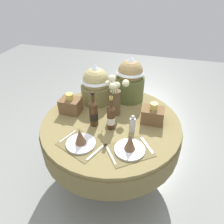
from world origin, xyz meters
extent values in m
plane|color=gray|center=(0.00, 0.00, 0.00)|extent=(8.00, 8.00, 0.00)
cylinder|color=olive|center=(0.00, 0.00, 0.76)|extent=(1.29, 1.29, 0.04)
cylinder|color=olive|center=(0.00, 0.00, 0.63)|extent=(1.32, 1.32, 0.21)
cylinder|color=black|center=(0.00, 0.00, 0.38)|extent=(0.12, 0.12, 0.71)
cylinder|color=black|center=(0.00, 0.00, 0.01)|extent=(0.62, 0.62, 0.03)
cube|color=brown|center=(-0.15, -0.37, 0.78)|extent=(0.41, 0.37, 0.00)
cylinder|color=white|center=(-0.15, -0.37, 0.79)|extent=(0.24, 0.24, 0.02)
cone|color=brown|center=(-0.15, -0.37, 0.87)|extent=(0.09, 0.09, 0.14)
cube|color=silver|center=(-0.30, -0.31, 0.78)|extent=(0.08, 0.18, 0.00)
cube|color=silver|center=(-0.01, -0.43, 0.78)|extent=(0.09, 0.18, 0.00)
cube|color=brown|center=(0.24, -0.33, 0.78)|extent=(0.43, 0.41, 0.00)
cylinder|color=white|center=(0.24, -0.33, 0.79)|extent=(0.24, 0.24, 0.02)
cone|color=brown|center=(0.24, -0.33, 0.87)|extent=(0.09, 0.09, 0.14)
cube|color=silver|center=(0.12, -0.42, 0.78)|extent=(0.12, 0.16, 0.00)
cube|color=silver|center=(0.37, -0.24, 0.78)|extent=(0.12, 0.16, 0.00)
cylinder|color=brown|center=(0.01, 0.13, 0.90)|extent=(0.10, 0.10, 0.25)
sphere|color=beige|center=(-0.06, 0.09, 1.12)|extent=(0.05, 0.05, 0.05)
cylinder|color=#4C7038|center=(-0.06, 0.09, 1.07)|extent=(0.01, 0.01, 0.07)
sphere|color=beige|center=(0.01, 0.09, 1.09)|extent=(0.05, 0.05, 0.05)
cylinder|color=#4C7038|center=(0.01, 0.09, 1.05)|extent=(0.01, 0.01, 0.05)
sphere|color=beige|center=(-0.02, 0.10, 1.16)|extent=(0.07, 0.07, 0.07)
cylinder|color=#4C7038|center=(-0.02, 0.10, 1.08)|extent=(0.01, 0.01, 0.11)
sphere|color=beige|center=(0.09, 0.18, 1.09)|extent=(0.07, 0.07, 0.07)
cylinder|color=#4C7038|center=(0.09, 0.18, 1.05)|extent=(0.01, 0.01, 0.04)
sphere|color=beige|center=(0.00, 0.04, 1.12)|extent=(0.06, 0.06, 0.06)
cylinder|color=#4C7038|center=(0.00, 0.04, 1.07)|extent=(0.01, 0.01, 0.07)
sphere|color=beige|center=(0.03, 0.11, 1.10)|extent=(0.06, 0.06, 0.06)
cylinder|color=#4C7038|center=(0.03, 0.11, 1.06)|extent=(0.01, 0.01, 0.05)
cylinder|color=#422814|center=(-0.13, -0.09, 0.89)|extent=(0.08, 0.08, 0.22)
cylinder|color=black|center=(-0.13, -0.09, 0.87)|extent=(0.08, 0.08, 0.08)
cone|color=#422814|center=(-0.13, -0.09, 1.02)|extent=(0.08, 0.08, 0.03)
cylinder|color=#422814|center=(-0.13, -0.09, 1.07)|extent=(0.03, 0.03, 0.08)
cylinder|color=black|center=(-0.13, -0.09, 1.10)|extent=(0.03, 0.03, 0.02)
cylinder|color=#422814|center=(0.03, -0.10, 0.88)|extent=(0.07, 0.07, 0.20)
cylinder|color=silver|center=(0.03, -0.10, 0.86)|extent=(0.07, 0.07, 0.07)
cone|color=#422814|center=(0.03, -0.10, 1.00)|extent=(0.07, 0.07, 0.03)
cylinder|color=#422814|center=(0.03, -0.10, 1.06)|extent=(0.03, 0.03, 0.09)
cylinder|color=#B29933|center=(0.03, -0.10, 1.09)|extent=(0.03, 0.03, 0.02)
cylinder|color=#B7B2AD|center=(0.22, -0.10, 0.85)|extent=(0.05, 0.05, 0.14)
sphere|color=#B7B7BC|center=(0.22, -0.10, 0.94)|extent=(0.04, 0.04, 0.04)
cylinder|color=olive|center=(-0.25, 0.31, 0.87)|extent=(0.31, 0.31, 0.18)
sphere|color=tan|center=(-0.25, 0.31, 1.01)|extent=(0.27, 0.27, 0.27)
cone|color=silver|center=(-0.25, 0.31, 1.10)|extent=(0.30, 0.30, 0.17)
cylinder|color=#566033|center=(0.08, 0.44, 0.90)|extent=(0.30, 0.30, 0.25)
sphere|color=#9E7F4C|center=(0.08, 0.44, 1.08)|extent=(0.26, 0.26, 0.26)
cone|color=silver|center=(0.08, 0.44, 1.17)|extent=(0.29, 0.29, 0.17)
cube|color=brown|center=(-0.42, 0.04, 0.85)|extent=(0.19, 0.15, 0.14)
cylinder|color=gold|center=(-0.42, 0.04, 0.95)|extent=(0.07, 0.07, 0.06)
cube|color=brown|center=(0.37, 0.09, 0.85)|extent=(0.20, 0.15, 0.14)
cylinder|color=gold|center=(0.37, 0.09, 0.95)|extent=(0.07, 0.07, 0.06)
camera|label=1|loc=(0.41, -1.47, 1.96)|focal=33.00mm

